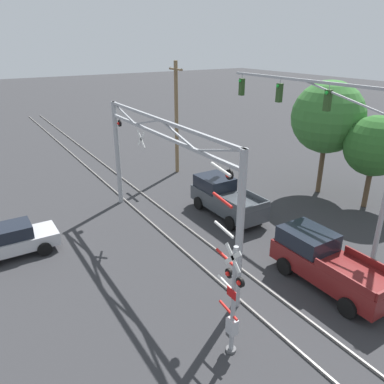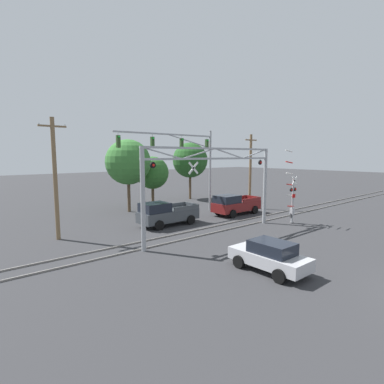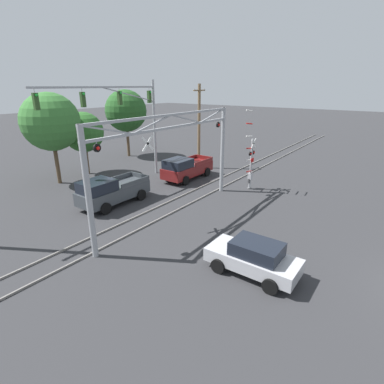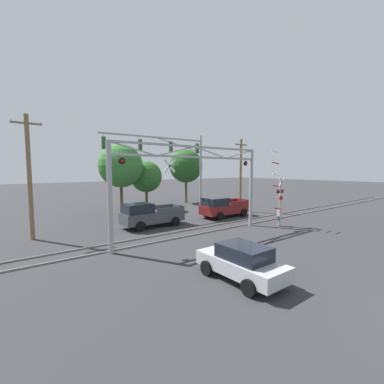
{
  "view_description": "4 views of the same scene",
  "coord_description": "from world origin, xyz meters",
  "views": [
    {
      "loc": [
        15.31,
        6.22,
        9.75
      ],
      "look_at": [
        -0.51,
        16.08,
        2.15
      ],
      "focal_mm": 35.0,
      "sensor_mm": 36.0,
      "label": 1
    },
    {
      "loc": [
        -15.14,
        -1.51,
        5.86
      ],
      "look_at": [
        -1.25,
        15.14,
        3.19
      ],
      "focal_mm": 28.0,
      "sensor_mm": 36.0,
      "label": 2
    },
    {
      "loc": [
        -13.57,
        2.65,
        7.95
      ],
      "look_at": [
        0.72,
        13.09,
        1.62
      ],
      "focal_mm": 28.0,
      "sensor_mm": 36.0,
      "label": 3
    },
    {
      "loc": [
        -10.94,
        -0.08,
        4.8
      ],
      "look_at": [
        0.31,
        14.79,
        3.12
      ],
      "focal_mm": 24.0,
      "sensor_mm": 36.0,
      "label": 4
    }
  ],
  "objects": [
    {
      "name": "sedan_waiting",
      "position": [
        -2.74,
        7.2,
        0.8
      ],
      "size": [
        2.01,
        4.07,
        1.56
      ],
      "color": "#B7B7BC",
      "rests_on": "ground_plane"
    },
    {
      "name": "crossing_gantry",
      "position": [
        -0.01,
        14.07,
        4.18
      ],
      "size": [
        12.29,
        0.3,
        6.4
      ],
      "color": "#9EA0A5",
      "rests_on": "ground_plane"
    },
    {
      "name": "background_tree_far_right_verge",
      "position": [
        -0.46,
        26.32,
        5.15
      ],
      "size": [
        4.64,
        4.64,
        7.48
      ],
      "color": "brown",
      "rests_on": "ground_plane"
    },
    {
      "name": "rail_track_near",
      "position": [
        0.0,
        14.35,
        0.05
      ],
      "size": [
        80.0,
        0.08,
        0.1
      ],
      "primitive_type": "cube",
      "color": "gray",
      "rests_on": "ground_plane"
    },
    {
      "name": "utility_pole_left",
      "position": [
        -9.26,
        20.14,
        4.34
      ],
      "size": [
        1.8,
        0.28,
        8.39
      ],
      "color": "brown",
      "rests_on": "ground_plane"
    },
    {
      "name": "background_tree_beyond_span",
      "position": [
        2.77,
        26.82,
        3.91
      ],
      "size": [
        3.61,
        3.61,
        5.73
      ],
      "color": "brown",
      "rests_on": "ground_plane"
    },
    {
      "name": "pickup_truck_lead",
      "position": [
        -1.09,
        18.75,
        1.02
      ],
      "size": [
        5.18,
        2.23,
        2.02
      ],
      "color": "#3D4247",
      "rests_on": "ground_plane"
    },
    {
      "name": "traffic_signal_span",
      "position": [
        3.85,
        21.77,
        5.92
      ],
      "size": [
        11.13,
        0.39,
        8.41
      ],
      "color": "#9EA0A5",
      "rests_on": "ground_plane"
    },
    {
      "name": "rail_track_far",
      "position": [
        0.0,
        15.79,
        0.05
      ],
      "size": [
        80.0,
        0.08,
        0.1
      ],
      "primitive_type": "cube",
      "color": "gray",
      "rests_on": "ground_plane"
    },
    {
      "name": "crossing_signal_mast",
      "position": [
        7.68,
        12.46,
        2.15
      ],
      "size": [
        1.81,
        0.35,
        6.33
      ],
      "color": "#9EA0A5",
      "rests_on": "ground_plane"
    },
    {
      "name": "pickup_truck_following",
      "position": [
        6.81,
        18.22,
        1.02
      ],
      "size": [
        5.28,
        2.23,
        2.02
      ],
      "color": "maroon",
      "rests_on": "ground_plane"
    }
  ]
}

